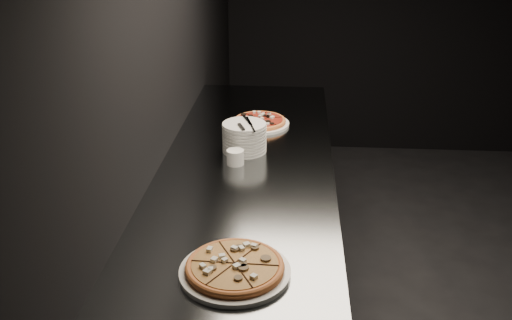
# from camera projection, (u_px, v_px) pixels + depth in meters

# --- Properties ---
(wall_left) EXTENTS (0.02, 5.00, 2.80)m
(wall_left) POSITION_uv_depth(u_px,v_px,m) (152.00, 55.00, 2.24)
(wall_left) COLOR black
(wall_left) RESTS_ON floor
(counter) EXTENTS (0.74, 2.44, 0.92)m
(counter) POSITION_uv_depth(u_px,v_px,m) (247.00, 259.00, 2.60)
(counter) COLOR slate
(counter) RESTS_ON floor
(pizza_mushroom) EXTENTS (0.34, 0.34, 0.04)m
(pizza_mushroom) POSITION_uv_depth(u_px,v_px,m) (235.00, 268.00, 1.71)
(pizza_mushroom) COLOR white
(pizza_mushroom) RESTS_ON counter
(pizza_tomato) EXTENTS (0.33, 0.33, 0.03)m
(pizza_tomato) POSITION_uv_depth(u_px,v_px,m) (260.00, 122.00, 2.88)
(pizza_tomato) COLOR white
(pizza_tomato) RESTS_ON counter
(plate_stack) EXTENTS (0.20, 0.20, 0.13)m
(plate_stack) POSITION_uv_depth(u_px,v_px,m) (244.00, 137.00, 2.56)
(plate_stack) COLOR white
(plate_stack) RESTS_ON counter
(cutlery) EXTENTS (0.07, 0.21, 0.01)m
(cutlery) POSITION_uv_depth(u_px,v_px,m) (246.00, 124.00, 2.52)
(cutlery) COLOR silver
(cutlery) RESTS_ON plate_stack
(ramekin) EXTENTS (0.07, 0.07, 0.07)m
(ramekin) POSITION_uv_depth(u_px,v_px,m) (235.00, 157.00, 2.44)
(ramekin) COLOR white
(ramekin) RESTS_ON counter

